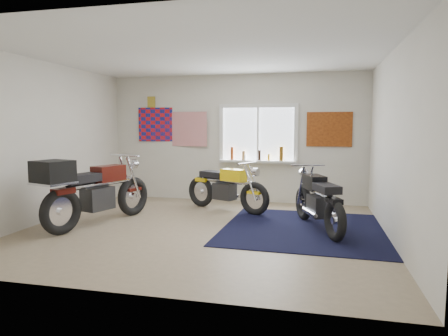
% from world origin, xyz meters
% --- Properties ---
extents(ground, '(5.50, 5.50, 0.00)m').
position_xyz_m(ground, '(0.00, 0.00, 0.00)').
color(ground, '#9E896B').
rests_on(ground, ground).
extents(room_shell, '(5.50, 5.50, 5.50)m').
position_xyz_m(room_shell, '(0.00, 0.00, 1.64)').
color(room_shell, white).
rests_on(room_shell, ground).
extents(navy_rug, '(2.58, 2.68, 0.01)m').
position_xyz_m(navy_rug, '(1.55, 0.38, 0.01)').
color(navy_rug, black).
rests_on(navy_rug, ground).
extents(window_assembly, '(1.66, 0.17, 1.26)m').
position_xyz_m(window_assembly, '(0.50, 2.47, 1.37)').
color(window_assembly, white).
rests_on(window_assembly, room_shell).
extents(oil_bottles, '(1.12, 0.09, 0.30)m').
position_xyz_m(oil_bottles, '(0.53, 2.40, 1.02)').
color(oil_bottles, maroon).
rests_on(oil_bottles, window_assembly).
extents(flag_display, '(1.60, 0.10, 1.17)m').
position_xyz_m(flag_display, '(-1.90, 2.48, 2.15)').
color(flag_display, red).
rests_on(flag_display, room_shell).
extents(triumph_poster, '(0.90, 0.03, 0.70)m').
position_xyz_m(triumph_poster, '(1.95, 2.48, 1.55)').
color(triumph_poster, '#A54C14').
rests_on(triumph_poster, room_shell).
extents(yellow_triumph, '(1.78, 0.91, 0.96)m').
position_xyz_m(yellow_triumph, '(0.04, 1.47, 0.42)').
color(yellow_triumph, black).
rests_on(yellow_triumph, ground).
extents(black_chrome_bike, '(0.86, 1.84, 0.99)m').
position_xyz_m(black_chrome_bike, '(1.75, 0.42, 0.43)').
color(black_chrome_bike, black).
rests_on(black_chrome_bike, navy_rug).
extents(maroon_tourer, '(1.06, 2.20, 1.13)m').
position_xyz_m(maroon_tourer, '(-1.81, -0.21, 0.59)').
color(maroon_tourer, black).
rests_on(maroon_tourer, ground).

